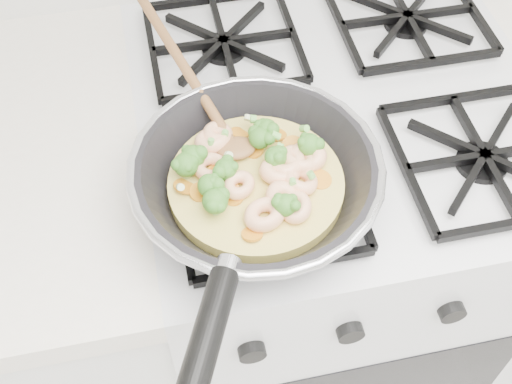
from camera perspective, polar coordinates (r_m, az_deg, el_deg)
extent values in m
cube|color=silver|center=(1.33, 5.52, -6.15)|extent=(0.60, 0.60, 0.90)
cube|color=black|center=(0.97, 7.64, 8.12)|extent=(0.56, 0.56, 0.02)
torus|color=silver|center=(0.78, 0.00, 2.21)|extent=(0.31, 0.31, 0.01)
cylinder|color=black|center=(0.66, -4.82, -14.16)|extent=(0.11, 0.19, 0.03)
cylinder|color=#DBCB5F|center=(0.81, 0.00, 0.64)|extent=(0.22, 0.22, 0.02)
ellipsoid|color=brown|center=(0.82, -1.74, 3.83)|extent=(0.05, 0.06, 0.01)
cylinder|color=brown|center=(0.91, -6.57, 11.23)|extent=(0.10, 0.28, 0.07)
torus|color=#FFC696|center=(0.76, 0.75, -1.98)|extent=(0.07, 0.07, 0.02)
torus|color=#FFC696|center=(0.77, 3.46, -1.31)|extent=(0.05, 0.05, 0.03)
torus|color=#FFC696|center=(0.79, -1.49, 0.59)|extent=(0.06, 0.06, 0.02)
torus|color=#FFC696|center=(0.80, -3.90, 2.13)|extent=(0.07, 0.07, 0.02)
torus|color=#FFC696|center=(0.84, -3.36, 4.95)|extent=(0.06, 0.06, 0.03)
torus|color=#FFC696|center=(0.83, -3.76, 4.47)|extent=(0.06, 0.07, 0.03)
torus|color=#FFC696|center=(0.77, 2.28, -0.55)|extent=(0.05, 0.05, 0.03)
torus|color=#FFC696|center=(0.81, 2.72, 2.46)|extent=(0.08, 0.08, 0.03)
torus|color=#FFC696|center=(0.82, 4.43, 3.03)|extent=(0.06, 0.07, 0.03)
torus|color=#FFC696|center=(0.79, 3.87, 1.09)|extent=(0.06, 0.06, 0.03)
torus|color=#FFC696|center=(0.80, 2.09, 1.80)|extent=(0.06, 0.06, 0.02)
torus|color=#FFC696|center=(0.81, 3.74, 2.84)|extent=(0.07, 0.07, 0.03)
ellipsoid|color=#46862C|center=(0.80, 1.72, 3.04)|extent=(0.04, 0.04, 0.03)
ellipsoid|color=#46862C|center=(0.79, -2.66, 2.00)|extent=(0.04, 0.04, 0.03)
ellipsoid|color=#46862C|center=(0.77, -4.08, 0.57)|extent=(0.04, 0.04, 0.03)
ellipsoid|color=#46862C|center=(0.80, -6.11, 2.38)|extent=(0.04, 0.04, 0.03)
ellipsoid|color=#46862C|center=(0.82, 4.65, 4.12)|extent=(0.04, 0.04, 0.03)
ellipsoid|color=#46862C|center=(0.76, 2.57, -1.14)|extent=(0.04, 0.04, 0.03)
ellipsoid|color=#46862C|center=(0.82, 0.33, 4.73)|extent=(0.04, 0.04, 0.03)
ellipsoid|color=#46862C|center=(0.76, -3.58, -0.81)|extent=(0.04, 0.04, 0.03)
ellipsoid|color=#46862C|center=(0.83, 0.91, 5.43)|extent=(0.04, 0.04, 0.03)
ellipsoid|color=#46862C|center=(0.80, -5.53, 3.05)|extent=(0.04, 0.04, 0.03)
cylinder|color=orange|center=(0.79, -2.97, 0.11)|extent=(0.04, 0.04, 0.00)
cylinder|color=orange|center=(0.81, 5.63, 1.08)|extent=(0.04, 0.04, 0.01)
cylinder|color=orange|center=(0.75, -0.34, -3.68)|extent=(0.03, 0.03, 0.01)
cylinder|color=orange|center=(0.79, -1.94, -0.47)|extent=(0.03, 0.03, 0.01)
cylinder|color=orange|center=(0.83, -0.13, 3.62)|extent=(0.03, 0.03, 0.01)
cylinder|color=orange|center=(0.79, -4.92, -0.05)|extent=(0.03, 0.03, 0.01)
cylinder|color=orange|center=(0.85, -1.46, 5.14)|extent=(0.03, 0.03, 0.01)
cylinder|color=orange|center=(0.84, 3.19, 3.99)|extent=(0.04, 0.04, 0.01)
cylinder|color=orange|center=(0.80, 2.77, 0.99)|extent=(0.03, 0.03, 0.01)
cylinder|color=orange|center=(0.85, 1.85, 5.03)|extent=(0.03, 0.03, 0.01)
cylinder|color=orange|center=(0.79, -2.46, 0.09)|extent=(0.03, 0.03, 0.00)
cylinder|color=orange|center=(0.81, -3.33, 1.51)|extent=(0.04, 0.04, 0.01)
cylinder|color=orange|center=(0.80, -6.13, 0.52)|extent=(0.04, 0.04, 0.01)
cylinder|color=#71C34E|center=(0.80, 1.28, 3.29)|extent=(0.01, 0.01, 0.01)
cylinder|color=#71C34E|center=(0.81, 1.86, 3.11)|extent=(0.01, 0.01, 0.01)
cylinder|color=#71C34E|center=(0.82, -3.95, 4.32)|extent=(0.01, 0.01, 0.01)
cylinder|color=#71C34E|center=(0.78, 4.80, 1.49)|extent=(0.01, 0.01, 0.01)
cylinder|color=#71C34E|center=(0.76, -2.86, -0.50)|extent=(0.01, 0.01, 0.01)
cylinder|color=#71C34E|center=(0.84, -0.25, 6.35)|extent=(0.01, 0.01, 0.01)
cylinder|color=#71C34E|center=(0.83, 4.22, 5.52)|extent=(0.01, 0.01, 0.01)
cylinder|color=#71C34E|center=(0.78, 3.23, 0.86)|extent=(0.01, 0.01, 0.01)
cylinder|color=beige|center=(0.82, 0.83, 4.70)|extent=(0.01, 0.01, 0.01)
cylinder|color=#71C34E|center=(0.81, 1.72, 4.95)|extent=(0.01, 0.01, 0.01)
cylinder|color=beige|center=(0.84, -0.74, 6.47)|extent=(0.01, 0.01, 0.01)
cylinder|color=#71C34E|center=(0.76, -3.74, -0.70)|extent=(0.01, 0.01, 0.01)
cylinder|color=#71C34E|center=(0.80, -4.65, 3.54)|extent=(0.01, 0.01, 0.01)
cylinder|color=beige|center=(0.77, -6.61, 0.43)|extent=(0.01, 0.01, 0.01)
cylinder|color=#71C34E|center=(0.83, -2.72, 5.09)|extent=(0.01, 0.01, 0.01)
cylinder|color=beige|center=(0.79, -2.40, 3.22)|extent=(0.01, 0.01, 0.01)
cylinder|color=#71C34E|center=(0.81, 2.11, 3.98)|extent=(0.01, 0.01, 0.01)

